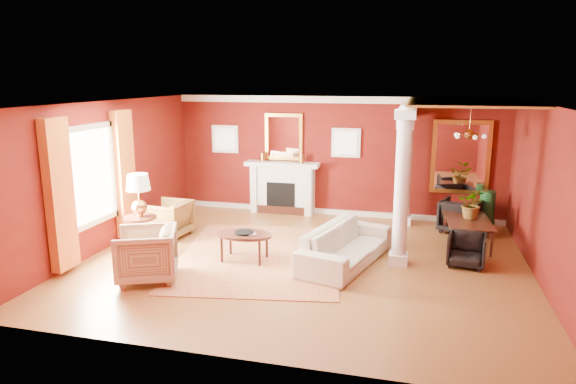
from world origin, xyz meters
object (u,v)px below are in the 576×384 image
(coffee_table, at_px, (244,236))
(side_table, at_px, (139,200))
(sofa, at_px, (346,239))
(armchair_stripe, at_px, (146,252))
(dining_table, at_px, (469,224))
(armchair_leopard, at_px, (168,217))

(coffee_table, bearing_deg, side_table, -178.28)
(sofa, height_order, armchair_stripe, armchair_stripe)
(side_table, height_order, dining_table, side_table)
(armchair_stripe, relative_size, side_table, 0.63)
(side_table, bearing_deg, armchair_stripe, -56.79)
(coffee_table, height_order, dining_table, dining_table)
(armchair_stripe, bearing_deg, side_table, -169.94)
(sofa, bearing_deg, armchair_leopard, 94.97)
(coffee_table, bearing_deg, armchair_stripe, -134.86)
(armchair_stripe, distance_m, dining_table, 6.31)
(sofa, relative_size, armchair_stripe, 2.44)
(sofa, relative_size, coffee_table, 2.30)
(sofa, height_order, dining_table, sofa)
(dining_table, bearing_deg, armchair_stripe, 117.80)
(sofa, bearing_deg, armchair_stripe, 132.28)
(coffee_table, xyz_separation_m, side_table, (-2.09, -0.06, 0.58))
(sofa, height_order, armchair_leopard, sofa)
(armchair_leopard, height_order, coffee_table, armchair_leopard)
(armchair_leopard, bearing_deg, coffee_table, 70.17)
(sofa, distance_m, armchair_stripe, 3.52)
(armchair_stripe, distance_m, side_table, 1.57)
(sofa, height_order, side_table, side_table)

